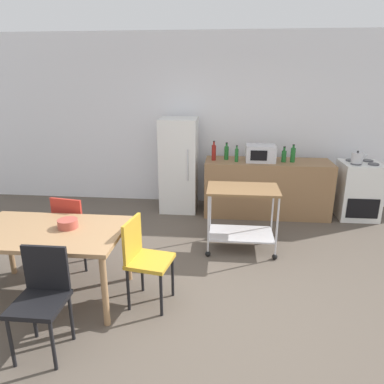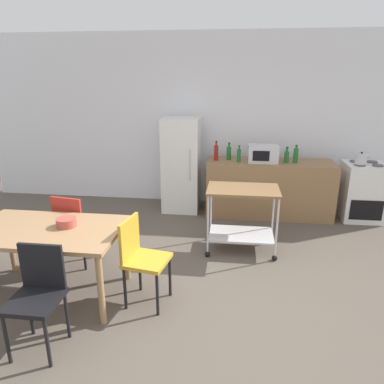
% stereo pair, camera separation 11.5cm
% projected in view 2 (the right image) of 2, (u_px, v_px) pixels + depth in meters
% --- Properties ---
extents(ground_plane, '(12.00, 12.00, 0.00)m').
position_uv_depth(ground_plane, '(196.00, 305.00, 3.60)').
color(ground_plane, brown).
extents(back_wall, '(8.40, 0.12, 2.90)m').
position_uv_depth(back_wall, '(217.00, 121.00, 6.17)').
color(back_wall, white).
rests_on(back_wall, ground_plane).
extents(kitchen_counter, '(2.00, 0.64, 0.90)m').
position_uv_depth(kitchen_counter, '(269.00, 189.00, 5.81)').
color(kitchen_counter, olive).
rests_on(kitchen_counter, ground_plane).
extents(dining_table, '(1.50, 0.90, 0.75)m').
position_uv_depth(dining_table, '(46.00, 236.00, 3.58)').
color(dining_table, '#A37A51').
rests_on(dining_table, ground_plane).
extents(chair_red, '(0.46, 0.46, 0.89)m').
position_uv_depth(chair_red, '(74.00, 224.00, 4.24)').
color(chair_red, '#B72D23').
rests_on(chair_red, ground_plane).
extents(chair_black, '(0.40, 0.40, 0.89)m').
position_uv_depth(chair_black, '(38.00, 292.00, 2.92)').
color(chair_black, black).
rests_on(chair_black, ground_plane).
extents(chair_mustard, '(0.46, 0.46, 0.89)m').
position_uv_depth(chair_mustard, '(141.00, 255.00, 3.51)').
color(chair_mustard, gold).
rests_on(chair_mustard, ground_plane).
extents(stove_oven, '(0.60, 0.61, 0.92)m').
position_uv_depth(stove_oven, '(362.00, 191.00, 5.66)').
color(stove_oven, white).
rests_on(stove_oven, ground_plane).
extents(refrigerator, '(0.60, 0.63, 1.55)m').
position_uv_depth(refrigerator, '(182.00, 165.00, 5.97)').
color(refrigerator, white).
rests_on(refrigerator, ground_plane).
extents(kitchen_cart, '(0.91, 0.57, 0.85)m').
position_uv_depth(kitchen_cart, '(242.00, 209.00, 4.57)').
color(kitchen_cart, brown).
rests_on(kitchen_cart, ground_plane).
extents(bottle_sparkling_water, '(0.07, 0.07, 0.31)m').
position_uv_depth(bottle_sparkling_water, '(216.00, 152.00, 5.72)').
color(bottle_sparkling_water, maroon).
rests_on(bottle_sparkling_water, kitchen_counter).
extents(bottle_wine, '(0.07, 0.07, 0.28)m').
position_uv_depth(bottle_wine, '(229.00, 153.00, 5.76)').
color(bottle_wine, '#1E6628').
rests_on(bottle_wine, kitchen_counter).
extents(bottle_sesame_oil, '(0.06, 0.06, 0.26)m').
position_uv_depth(bottle_sesame_oil, '(239.00, 155.00, 5.61)').
color(bottle_sesame_oil, '#1E6628').
rests_on(bottle_sesame_oil, kitchen_counter).
extents(microwave, '(0.46, 0.35, 0.26)m').
position_uv_depth(microwave, '(263.00, 154.00, 5.62)').
color(microwave, silver).
rests_on(microwave, kitchen_counter).
extents(bottle_soda, '(0.07, 0.07, 0.25)m').
position_uv_depth(bottle_soda, '(287.00, 156.00, 5.58)').
color(bottle_soda, '#1E6628').
rests_on(bottle_soda, kitchen_counter).
extents(bottle_soy_sauce, '(0.07, 0.07, 0.28)m').
position_uv_depth(bottle_soy_sauce, '(296.00, 155.00, 5.56)').
color(bottle_soy_sauce, '#1E6628').
rests_on(bottle_soy_sauce, kitchen_counter).
extents(fruit_bowl, '(0.20, 0.20, 0.09)m').
position_uv_depth(fruit_bowl, '(66.00, 222.00, 3.59)').
color(fruit_bowl, '#B24C3F').
rests_on(fruit_bowl, dining_table).
extents(kettle, '(0.24, 0.17, 0.19)m').
position_uv_depth(kettle, '(361.00, 159.00, 5.41)').
color(kettle, silver).
rests_on(kettle, stove_oven).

